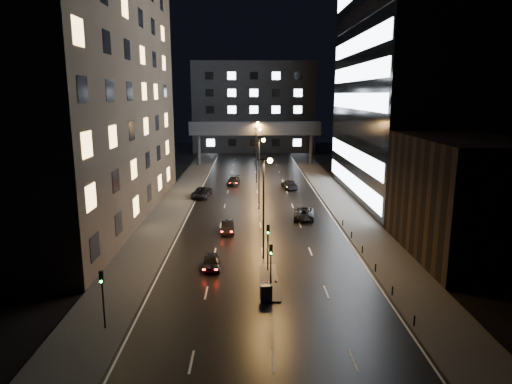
% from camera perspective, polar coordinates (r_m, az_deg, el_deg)
% --- Properties ---
extents(ground, '(160.00, 160.00, 0.00)m').
position_cam_1_polar(ground, '(77.00, 0.17, 0.03)').
color(ground, black).
rests_on(ground, ground).
extents(sidewalk_left, '(5.00, 110.00, 0.15)m').
position_cam_1_polar(sidewalk_left, '(72.94, -9.62, -0.77)').
color(sidewalk_left, '#383533').
rests_on(sidewalk_left, ground).
extents(sidewalk_right, '(5.00, 110.00, 0.15)m').
position_cam_1_polar(sidewalk_right, '(73.42, 10.05, -0.70)').
color(sidewalk_right, '#383533').
rests_on(sidewalk_right, ground).
extents(building_left, '(15.00, 48.00, 40.00)m').
position_cam_1_polar(building_left, '(63.04, -21.18, 14.86)').
color(building_left, '#2D2319').
rests_on(building_left, ground).
extents(building_right_low, '(10.00, 18.00, 12.00)m').
position_cam_1_polar(building_right_low, '(50.22, 24.37, -0.61)').
color(building_right_low, black).
rests_on(building_right_low, ground).
extents(building_right_glass, '(20.00, 36.00, 45.00)m').
position_cam_1_polar(building_right_glass, '(76.29, 20.20, 16.20)').
color(building_right_glass, black).
rests_on(building_right_glass, ground).
extents(building_far, '(34.00, 14.00, 25.00)m').
position_cam_1_polar(building_far, '(133.34, -0.30, 10.56)').
color(building_far, '#333335').
rests_on(building_far, ground).
extents(skybridge, '(30.00, 3.00, 10.00)m').
position_cam_1_polar(skybridge, '(105.58, -0.13, 7.89)').
color(skybridge, '#333335').
rests_on(skybridge, ground).
extents(median_island, '(1.60, 8.00, 0.15)m').
position_cam_1_polar(median_island, '(40.63, 1.63, -11.16)').
color(median_island, '#383533').
rests_on(median_island, ground).
extents(traffic_signal_near, '(0.28, 0.34, 4.40)m').
position_cam_1_polar(traffic_signal_near, '(41.89, 1.50, -6.01)').
color(traffic_signal_near, black).
rests_on(traffic_signal_near, median_island).
extents(traffic_signal_far, '(0.28, 0.34, 4.40)m').
position_cam_1_polar(traffic_signal_far, '(36.71, 1.86, -8.69)').
color(traffic_signal_far, black).
rests_on(traffic_signal_far, median_island).
extents(traffic_signal_corner, '(0.28, 0.34, 4.40)m').
position_cam_1_polar(traffic_signal_corner, '(33.65, -18.65, -11.62)').
color(traffic_signal_corner, black).
rests_on(traffic_signal_corner, ground).
extents(bollard_row, '(0.12, 25.12, 0.90)m').
position_cam_1_polar(bollard_row, '(46.12, 13.89, -8.13)').
color(bollard_row, black).
rests_on(bollard_row, ground).
extents(streetlight_near, '(1.45, 0.50, 10.15)m').
position_cam_1_polar(streetlight_near, '(44.37, 1.16, -0.42)').
color(streetlight_near, black).
rests_on(streetlight_near, ground).
extents(streetlight_mid_a, '(1.45, 0.50, 10.15)m').
position_cam_1_polar(streetlight_mid_a, '(64.03, 0.52, 3.47)').
color(streetlight_mid_a, black).
rests_on(streetlight_mid_a, ground).
extents(streetlight_mid_b, '(1.45, 0.50, 10.15)m').
position_cam_1_polar(streetlight_mid_b, '(83.85, 0.18, 5.53)').
color(streetlight_mid_b, black).
rests_on(streetlight_mid_b, ground).
extents(streetlight_far, '(1.45, 0.50, 10.15)m').
position_cam_1_polar(streetlight_far, '(103.74, -0.03, 6.80)').
color(streetlight_far, black).
rests_on(streetlight_far, ground).
extents(car_away_a, '(1.82, 3.90, 1.29)m').
position_cam_1_polar(car_away_a, '(43.69, -5.53, -8.69)').
color(car_away_a, black).
rests_on(car_away_a, ground).
extents(car_away_b, '(1.78, 4.30, 1.38)m').
position_cam_1_polar(car_away_b, '(54.52, -3.59, -4.35)').
color(car_away_b, black).
rests_on(car_away_b, ground).
extents(car_away_c, '(3.19, 5.88, 1.57)m').
position_cam_1_polar(car_away_c, '(73.03, -6.84, -0.10)').
color(car_away_c, black).
rests_on(car_away_c, ground).
extents(car_away_d, '(2.57, 5.11, 1.42)m').
position_cam_1_polar(car_away_d, '(83.00, -2.83, 1.40)').
color(car_away_d, black).
rests_on(car_away_d, ground).
extents(car_toward_a, '(3.31, 5.90, 1.56)m').
position_cam_1_polar(car_toward_a, '(60.68, 6.04, -2.60)').
color(car_toward_a, black).
rests_on(car_toward_a, ground).
extents(car_toward_b, '(2.75, 5.46, 1.52)m').
position_cam_1_polar(car_toward_b, '(79.50, 4.20, 0.94)').
color(car_toward_b, black).
rests_on(car_toward_b, ground).
extents(utility_cabinet, '(1.00, 0.70, 1.23)m').
position_cam_1_polar(utility_cabinet, '(36.95, 1.26, -12.45)').
color(utility_cabinet, '#49494B').
rests_on(utility_cabinet, median_island).
extents(cone_a, '(0.40, 0.40, 0.53)m').
position_cam_1_polar(cone_a, '(39.97, 1.48, -11.27)').
color(cone_a, '#FF3B0D').
rests_on(cone_a, ground).
extents(cone_b, '(0.49, 0.49, 0.46)m').
position_cam_1_polar(cone_b, '(40.37, 2.51, -11.09)').
color(cone_b, '#D94D0B').
rests_on(cone_b, ground).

